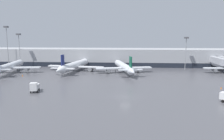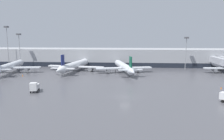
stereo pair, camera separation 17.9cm
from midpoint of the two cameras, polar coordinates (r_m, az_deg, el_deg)
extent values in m
plane|color=#4C4C51|center=(57.71, 3.40, -7.02)|extent=(320.00, 320.00, 0.00)
cube|color=#9EA0A5|center=(118.04, 3.77, 3.39)|extent=(160.00, 16.00, 9.00)
cube|color=#1E232D|center=(110.42, 3.73, 1.28)|extent=(156.80, 0.10, 2.40)
cube|color=#A8AAB2|center=(110.60, 26.04, 2.18)|extent=(2.60, 15.16, 2.80)
cylinder|color=silver|center=(94.95, 2.99, 0.95)|extent=(9.02, 25.80, 2.97)
cone|color=silver|center=(109.07, 1.31, 1.99)|extent=(3.52, 3.84, 2.82)
cone|color=silver|center=(80.41, 5.36, -0.53)|extent=(3.65, 4.96, 2.67)
cube|color=silver|center=(94.41, 3.07, 0.54)|extent=(24.32, 8.80, 0.44)
cube|color=silver|center=(83.48, 4.78, 0.04)|extent=(9.37, 3.89, 0.35)
cube|color=#0C5138|center=(83.09, 4.81, 1.98)|extent=(1.02, 2.82, 4.51)
cylinder|color=slate|center=(93.29, -1.00, -0.11)|extent=(2.40, 3.73, 1.63)
cylinder|color=slate|center=(96.26, 7.02, 0.11)|extent=(2.40, 3.73, 1.63)
cylinder|color=#2D2D33|center=(103.35, 1.96, 0.48)|extent=(0.20, 0.20, 1.35)
cylinder|color=#2D2D33|center=(93.22, 0.83, -0.44)|extent=(0.20, 0.20, 1.35)
cylinder|color=#2D2D33|center=(94.93, 5.44, -0.31)|extent=(0.20, 0.20, 1.35)
cylinder|color=silver|center=(104.32, -25.12, 0.93)|extent=(6.50, 25.87, 2.92)
cone|color=silver|center=(117.82, -22.63, 1.91)|extent=(3.19, 3.57, 2.77)
cube|color=silver|center=(103.80, -25.22, 0.56)|extent=(25.85, 6.50, 0.44)
cylinder|color=slate|center=(101.54, -21.40, 0.12)|extent=(2.04, 3.41, 1.60)
cylinder|color=#2D2D33|center=(112.35, -23.54, 0.47)|extent=(0.20, 0.20, 1.55)
cylinder|color=#2D2D33|center=(101.99, -23.14, -0.29)|extent=(0.20, 0.20, 1.55)
cone|color=silver|center=(120.20, 24.56, 1.82)|extent=(2.70, 3.08, 2.54)
cylinder|color=slate|center=(103.40, 25.14, 0.00)|extent=(1.62, 2.74, 1.47)
cylinder|color=#2D2D33|center=(114.69, 25.76, 0.46)|extent=(0.20, 0.20, 1.46)
cylinder|color=#2D2D33|center=(103.90, 26.52, -0.38)|extent=(0.20, 0.20, 1.46)
cylinder|color=silver|center=(101.55, -9.43, 1.33)|extent=(7.85, 29.79, 3.27)
cone|color=silver|center=(116.96, -6.33, 2.38)|extent=(3.63, 4.04, 3.11)
cone|color=silver|center=(86.00, -13.80, -0.17)|extent=(3.67, 5.30, 2.94)
cube|color=silver|center=(100.96, -9.58, 0.91)|extent=(26.40, 6.81, 0.44)
cube|color=silver|center=(89.18, -12.76, 0.40)|extent=(10.11, 3.07, 0.35)
cube|color=navy|center=(88.78, -12.83, 2.36)|extent=(0.74, 2.49, 4.83)
cylinder|color=slate|center=(104.13, -13.31, 0.48)|extent=(2.25, 3.26, 1.80)
cylinder|color=slate|center=(98.53, -5.60, 0.21)|extent=(2.25, 3.26, 1.80)
cylinder|color=#2D2D33|center=(110.71, -7.51, 0.92)|extent=(0.20, 0.20, 1.16)
cylinder|color=#2D2D33|center=(102.17, -11.89, 0.14)|extent=(0.20, 0.20, 1.16)
cylinder|color=#2D2D33|center=(98.95, -7.47, -0.02)|extent=(0.20, 0.20, 1.16)
cylinder|color=black|center=(59.02, 26.87, -7.27)|extent=(0.66, 0.68, 0.70)
cube|color=silver|center=(67.13, -19.46, -4.05)|extent=(2.48, 3.11, 1.31)
cube|color=silver|center=(64.91, -19.85, -4.11)|extent=(2.16, 2.05, 2.18)
cylinder|color=black|center=(65.01, -19.04, -5.36)|extent=(0.39, 0.74, 0.70)
cylinder|color=black|center=(65.36, -20.55, -5.36)|extent=(0.39, 0.74, 0.70)
cylinder|color=black|center=(67.66, -18.61, -4.78)|extent=(0.39, 0.74, 0.70)
cylinder|color=black|center=(67.99, -20.06, -4.79)|extent=(0.39, 0.74, 0.70)
cone|color=orange|center=(73.78, 26.57, -4.19)|extent=(0.36, 0.36, 0.61)
cone|color=orange|center=(93.61, -22.36, -1.28)|extent=(0.42, 0.42, 0.70)
cylinder|color=gray|center=(118.25, -23.05, 4.45)|extent=(0.30, 0.30, 16.17)
cube|color=#4C4C51|center=(118.00, -23.30, 8.56)|extent=(1.80, 1.80, 0.80)
cylinder|color=gray|center=(123.01, -25.66, 5.30)|extent=(0.30, 0.30, 19.87)
cube|color=#4C4C51|center=(122.95, -25.98, 10.10)|extent=(1.80, 1.80, 0.80)
cylinder|color=gray|center=(108.76, 18.63, 3.94)|extent=(0.30, 0.30, 14.54)
cube|color=#4C4C51|center=(108.42, 18.83, 7.98)|extent=(1.80, 1.80, 0.80)
camera|label=1|loc=(0.09, -90.06, -0.01)|focal=35.00mm
camera|label=2|loc=(0.09, 89.94, 0.01)|focal=35.00mm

